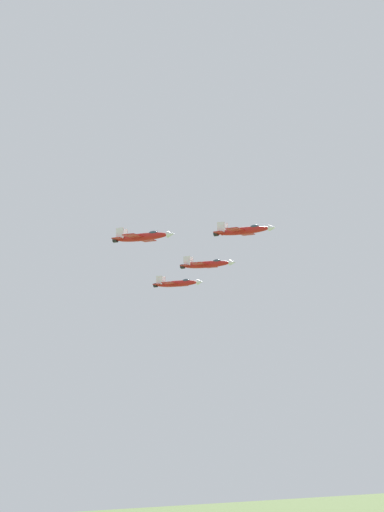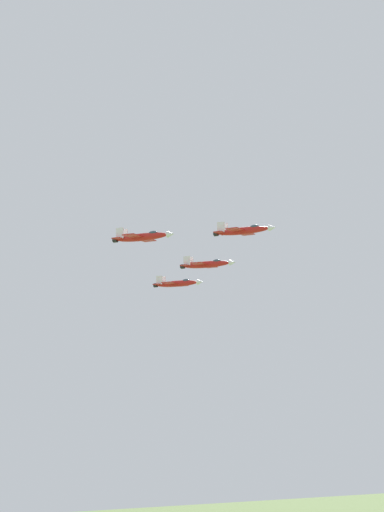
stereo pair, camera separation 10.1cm
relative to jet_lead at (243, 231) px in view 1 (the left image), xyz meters
name	(u,v)px [view 1 (the left image)]	position (x,y,z in m)	size (l,w,h in m)	color
jet_lead	(243,231)	(0.00, 0.00, 0.00)	(12.09, 10.27, 2.96)	red
jet_left_wingman	(207,264)	(20.86, -0.84, -3.96)	(12.05, 10.48, 2.97)	red
jet_right_wingman	(142,237)	(4.19, 20.45, -2.06)	(12.24, 10.63, 3.02)	red
jet_left_outer	(177,283)	(41.72, -1.68, -5.83)	(12.51, 10.44, 3.04)	red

